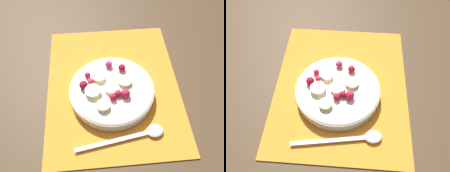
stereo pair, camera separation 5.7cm
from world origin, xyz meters
The scene contains 4 objects.
ground_plane centered at (0.00, 0.00, 0.00)m, with size 3.00×3.00×0.00m, color #4C3823.
placemat centered at (0.00, 0.00, 0.00)m, with size 0.40×0.32×0.01m.
fruit_bowl centered at (0.03, -0.01, 0.02)m, with size 0.20×0.20×0.05m.
spoon centered at (0.14, 0.04, 0.01)m, with size 0.05×0.19×0.01m.
Camera 2 is at (0.37, 0.02, 0.50)m, focal length 40.00 mm.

